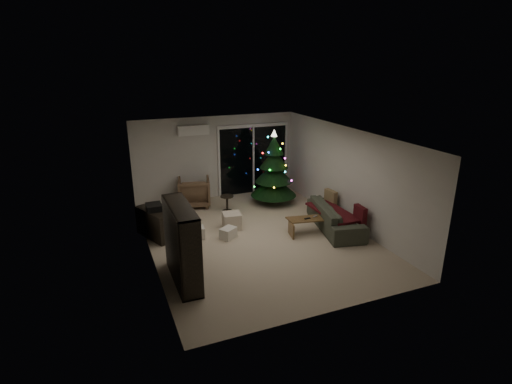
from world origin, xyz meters
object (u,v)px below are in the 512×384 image
coffee_table (312,225)px  christmas_tree (274,167)px  armchair (194,192)px  media_cabinet (155,224)px  sofa (335,216)px  bookshelf (172,246)px

coffee_table → christmas_tree: bearing=101.3°
armchair → coffee_table: armchair is taller
media_cabinet → christmas_tree: bearing=-5.7°
media_cabinet → coffee_table: 3.83m
sofa → christmas_tree: size_ratio=0.99×
coffee_table → christmas_tree: 2.48m
armchair → bookshelf: bearing=84.1°
armchair → christmas_tree: (2.24, -0.65, 0.68)m
armchair → coffee_table: size_ratio=0.75×
bookshelf → media_cabinet: bearing=72.4°
bookshelf → armchair: bearing=53.1°
media_cabinet → christmas_tree: christmas_tree is taller
bookshelf → media_cabinet: bookshelf is taller
armchair → coffee_table: bearing=140.4°
media_cabinet → coffee_table: (3.63, -1.20, -0.15)m
bookshelf → coffee_table: 3.81m
media_cabinet → bookshelf: bearing=-112.7°
bookshelf → christmas_tree: bearing=24.9°
bookshelf → coffee_table: size_ratio=1.26×
media_cabinet → sofa: (4.30, -1.19, -0.03)m
bookshelf → sofa: size_ratio=0.71×
media_cabinet → sofa: 4.46m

